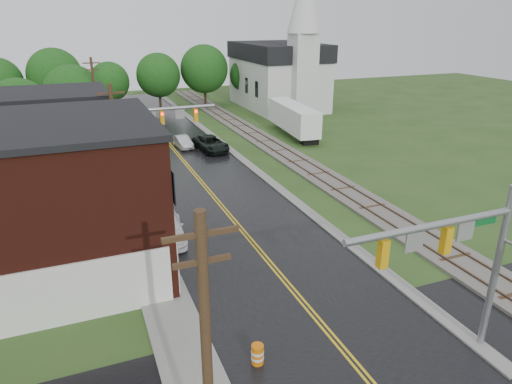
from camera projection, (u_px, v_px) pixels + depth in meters
main_road at (190, 169)px, 41.71m from camera, size 10.00×90.00×0.02m
cross_road at (369, 380)px, 17.45m from camera, size 60.00×9.00×0.02m
curb_right at (229, 149)px, 47.91m from camera, size 0.80×70.00×0.12m
sidewalk_left at (127, 197)px, 35.24m from camera, size 2.40×50.00×0.12m
brick_building at (16, 205)px, 22.91m from camera, size 14.30×10.30×8.30m
yellow_house at (54, 160)px, 33.30m from camera, size 8.00×7.00×6.40m
darkred_building at (69, 143)px, 41.80m from camera, size 7.00×6.00×4.40m
church at (281, 69)px, 67.10m from camera, size 10.40×18.40×20.00m
railroad at (269, 144)px, 49.47m from camera, size 3.20×80.00×0.30m
traffic_signal_near at (460, 249)px, 16.86m from camera, size 7.34×0.30×7.20m
traffic_signal_far at (153, 125)px, 36.13m from camera, size 7.34×0.43×7.20m
utility_pole_a at (207, 364)px, 11.67m from camera, size 1.80×0.28×9.00m
utility_pole_b at (117, 148)px, 30.73m from camera, size 1.80×0.28×9.00m
utility_pole_c at (96, 98)px, 49.80m from camera, size 1.80×0.28×9.00m
tree_left_c at (22, 111)px, 43.88m from camera, size 6.00×6.00×7.65m
tree_left_e at (75, 95)px, 50.70m from camera, size 6.40×6.40×8.16m
suv_dark at (211, 144)px, 47.07m from camera, size 3.03×5.61×1.49m
sedan_silver at (183, 142)px, 48.23m from camera, size 1.63×3.87×1.24m
pickup_white at (166, 227)px, 28.40m from camera, size 2.48×5.33×1.51m
semi_trailer at (293, 117)px, 52.57m from camera, size 3.47×11.29×3.58m
construction_barrel at (258, 354)px, 18.16m from camera, size 0.56×0.56×0.88m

